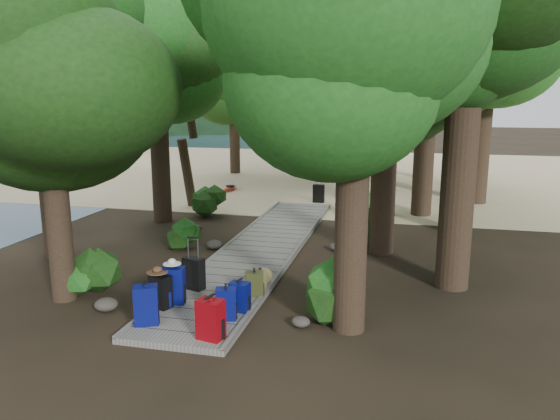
% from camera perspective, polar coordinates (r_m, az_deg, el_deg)
% --- Properties ---
extents(ground, '(120.00, 120.00, 0.00)m').
position_cam_1_polar(ground, '(13.86, -2.98, -5.41)').
color(ground, '#312318').
rests_on(ground, ground).
extents(sand_beach, '(40.00, 22.00, 0.02)m').
position_cam_1_polar(sand_beach, '(29.22, 5.86, 3.88)').
color(sand_beach, beige).
rests_on(sand_beach, ground).
extents(distant_hill, '(32.00, 16.00, 12.00)m').
position_cam_1_polar(distant_hill, '(74.91, -22.65, 8.03)').
color(distant_hill, black).
rests_on(distant_hill, ground).
extents(boardwalk, '(2.00, 12.00, 0.12)m').
position_cam_1_polar(boardwalk, '(14.76, -1.89, -4.06)').
color(boardwalk, gray).
rests_on(boardwalk, ground).
extents(backpack_left_a, '(0.51, 0.44, 0.79)m').
position_cam_1_polar(backpack_left_a, '(10.13, -13.83, -9.41)').
color(backpack_left_a, '#080E67').
rests_on(backpack_left_a, boardwalk).
extents(backpack_left_b, '(0.45, 0.38, 0.71)m').
position_cam_1_polar(backpack_left_b, '(10.82, -12.37, -8.16)').
color(backpack_left_b, black).
rests_on(backpack_left_b, boardwalk).
extents(backpack_left_c, '(0.48, 0.39, 0.80)m').
position_cam_1_polar(backpack_left_c, '(10.98, -11.09, -7.54)').
color(backpack_left_c, '#080E67').
rests_on(backpack_left_c, boardwalk).
extents(backpack_left_d, '(0.37, 0.29, 0.51)m').
position_cam_1_polar(backpack_left_d, '(12.07, -8.98, -6.36)').
color(backpack_left_d, '#080E67').
rests_on(backpack_left_d, boardwalk).
extents(backpack_right_a, '(0.48, 0.39, 0.76)m').
position_cam_1_polar(backpack_right_a, '(9.37, -7.27, -11.04)').
color(backpack_right_a, maroon).
rests_on(backpack_right_a, boardwalk).
extents(backpack_right_b, '(0.42, 0.35, 0.66)m').
position_cam_1_polar(backpack_right_b, '(10.11, -5.67, -9.56)').
color(backpack_right_b, '#080E67').
rests_on(backpack_right_b, boardwalk).
extents(backpack_right_c, '(0.39, 0.30, 0.62)m').
position_cam_1_polar(backpack_right_c, '(10.47, -4.24, -8.85)').
color(backpack_right_c, '#080E67').
rests_on(backpack_right_c, boardwalk).
extents(backpack_right_d, '(0.42, 0.36, 0.55)m').
position_cam_1_polar(backpack_right_d, '(11.22, -2.69, -7.57)').
color(backpack_right_d, '#373D1A').
rests_on(backpack_right_d, boardwalk).
extents(duffel_right_khaki, '(0.44, 0.61, 0.39)m').
position_cam_1_polar(duffel_right_khaki, '(11.60, -2.17, -7.32)').
color(duffel_right_khaki, olive).
rests_on(duffel_right_khaki, boardwalk).
extents(suitcase_on_boardwalk, '(0.49, 0.37, 0.68)m').
position_cam_1_polar(suitcase_on_boardwalk, '(11.68, -8.99, -6.56)').
color(suitcase_on_boardwalk, black).
rests_on(suitcase_on_boardwalk, boardwalk).
extents(lone_suitcase_on_sand, '(0.44, 0.26, 0.69)m').
position_cam_1_polar(lone_suitcase_on_sand, '(21.16, 4.06, 1.73)').
color(lone_suitcase_on_sand, black).
rests_on(lone_suitcase_on_sand, sand_beach).
extents(hat_brown, '(0.41, 0.41, 0.12)m').
position_cam_1_polar(hat_brown, '(10.69, -12.70, -6.08)').
color(hat_brown, '#51351E').
rests_on(hat_brown, backpack_left_b).
extents(hat_white, '(0.35, 0.35, 0.12)m').
position_cam_1_polar(hat_white, '(10.82, -11.23, -5.27)').
color(hat_white, silver).
rests_on(hat_white, backpack_left_c).
extents(kayak, '(0.74, 2.83, 0.28)m').
position_cam_1_polar(kayak, '(23.83, -5.22, 2.39)').
color(kayak, '#A61E0E').
rests_on(kayak, sand_beach).
extents(sun_lounger, '(1.16, 1.79, 0.55)m').
position_cam_1_polar(sun_lounger, '(23.58, 10.90, 2.45)').
color(sun_lounger, silver).
rests_on(sun_lounger, sand_beach).
extents(tree_right_a, '(4.93, 4.93, 8.22)m').
position_cam_1_polar(tree_right_a, '(9.26, 7.83, 11.60)').
color(tree_right_a, black).
rests_on(tree_right_a, ground).
extents(tree_right_b, '(5.72, 5.72, 10.22)m').
position_cam_1_polar(tree_right_b, '(12.03, 19.03, 15.96)').
color(tree_right_b, black).
rests_on(tree_right_b, ground).
extents(tree_right_c, '(5.39, 5.39, 9.34)m').
position_cam_1_polar(tree_right_c, '(14.29, 11.19, 13.89)').
color(tree_right_c, black).
rests_on(tree_right_c, ground).
extents(tree_right_d, '(5.61, 5.61, 10.29)m').
position_cam_1_polar(tree_right_d, '(17.13, 18.95, 14.75)').
color(tree_right_d, black).
rests_on(tree_right_d, ground).
extents(tree_right_e, '(5.47, 5.47, 9.85)m').
position_cam_1_polar(tree_right_e, '(19.23, 15.27, 13.96)').
color(tree_right_e, black).
rests_on(tree_right_e, ground).
extents(tree_right_f, '(5.93, 5.93, 10.60)m').
position_cam_1_polar(tree_right_f, '(22.10, 20.78, 14.29)').
color(tree_right_f, black).
rests_on(tree_right_f, ground).
extents(tree_left_a, '(4.23, 4.23, 7.05)m').
position_cam_1_polar(tree_left_a, '(11.56, -22.89, 7.96)').
color(tree_left_a, black).
rests_on(tree_left_a, ground).
extents(tree_left_b, '(5.22, 5.22, 9.40)m').
position_cam_1_polar(tree_left_b, '(14.97, -23.64, 13.17)').
color(tree_left_b, black).
rests_on(tree_left_b, ground).
extents(tree_left_c, '(4.98, 4.98, 8.66)m').
position_cam_1_polar(tree_left_c, '(18.11, -12.73, 12.34)').
color(tree_left_c, black).
rests_on(tree_left_c, ground).
extents(tree_back_a, '(5.14, 5.14, 8.89)m').
position_cam_1_polar(tree_back_a, '(28.26, 2.60, 12.68)').
color(tree_back_a, black).
rests_on(tree_back_a, ground).
extents(tree_back_b, '(5.70, 5.70, 10.18)m').
position_cam_1_polar(tree_back_b, '(28.79, 10.65, 13.76)').
color(tree_back_b, black).
rests_on(tree_back_b, ground).
extents(tree_back_c, '(5.42, 5.42, 9.75)m').
position_cam_1_polar(tree_back_c, '(27.90, 15.34, 13.16)').
color(tree_back_c, black).
rests_on(tree_back_c, ground).
extents(tree_back_d, '(4.59, 4.59, 7.65)m').
position_cam_1_polar(tree_back_d, '(28.87, -4.83, 11.41)').
color(tree_back_d, black).
rests_on(tree_back_d, ground).
extents(palm_right_a, '(4.09, 4.09, 6.97)m').
position_cam_1_polar(palm_right_a, '(19.18, 12.32, 9.81)').
color(palm_right_a, '#134513').
rests_on(palm_right_a, ground).
extents(palm_right_b, '(4.62, 4.62, 8.93)m').
position_cam_1_polar(palm_right_b, '(23.97, 15.52, 12.40)').
color(palm_right_b, '#134513').
rests_on(palm_right_b, ground).
extents(palm_right_c, '(4.43, 4.43, 7.06)m').
position_cam_1_polar(palm_right_c, '(25.77, 11.49, 10.47)').
color(palm_right_c, '#134513').
rests_on(palm_right_c, ground).
extents(palm_left_a, '(4.82, 4.82, 7.66)m').
position_cam_1_polar(palm_left_a, '(20.43, -10.28, 10.98)').
color(palm_left_a, '#134513').
rests_on(palm_left_a, ground).
extents(rock_left_a, '(0.46, 0.42, 0.26)m').
position_cam_1_polar(rock_left_a, '(11.33, -17.72, -9.40)').
color(rock_left_a, '#4C473F').
rests_on(rock_left_a, ground).
extents(rock_left_b, '(0.38, 0.34, 0.21)m').
position_cam_1_polar(rock_left_b, '(13.51, -17.32, -5.97)').
color(rock_left_b, '#4C473F').
rests_on(rock_left_b, ground).
extents(rock_left_c, '(0.46, 0.41, 0.25)m').
position_cam_1_polar(rock_left_c, '(15.02, -6.89, -3.60)').
color(rock_left_c, '#4C473F').
rests_on(rock_left_c, ground).
extents(rock_left_d, '(0.29, 0.26, 0.16)m').
position_cam_1_polar(rock_left_d, '(17.17, -8.65, -1.80)').
color(rock_left_d, '#4C473F').
rests_on(rock_left_d, ground).
extents(rock_right_a, '(0.35, 0.31, 0.19)m').
position_cam_1_polar(rock_right_a, '(10.14, 2.18, -11.60)').
color(rock_right_a, '#4C473F').
rests_on(rock_right_a, ground).
extents(rock_right_b, '(0.46, 0.41, 0.25)m').
position_cam_1_polar(rock_right_b, '(12.43, 5.44, -6.94)').
color(rock_right_b, '#4C473F').
rests_on(rock_right_b, ground).
extents(rock_right_c, '(0.37, 0.33, 0.20)m').
position_cam_1_polar(rock_right_c, '(14.84, 5.83, -3.86)').
color(rock_right_c, '#4C473F').
rests_on(rock_right_c, ground).
extents(shrub_left_a, '(1.06, 1.06, 0.95)m').
position_cam_1_polar(shrub_left_a, '(12.18, -19.17, -6.25)').
color(shrub_left_a, '#185018').
rests_on(shrub_left_a, ground).
extents(shrub_left_b, '(0.79, 0.79, 0.71)m').
position_cam_1_polar(shrub_left_b, '(15.24, -9.85, -2.57)').
color(shrub_left_b, '#185018').
rests_on(shrub_left_b, ground).
extents(shrub_left_c, '(1.29, 1.29, 1.16)m').
position_cam_1_polar(shrub_left_c, '(18.93, -7.49, 1.09)').
color(shrub_left_c, '#185018').
rests_on(shrub_left_c, ground).
extents(shrub_right_a, '(1.15, 1.15, 1.03)m').
position_cam_1_polar(shrub_right_a, '(10.45, 5.16, -8.41)').
color(shrub_right_a, '#185018').
rests_on(shrub_right_a, ground).
extents(shrub_right_b, '(1.15, 1.15, 1.04)m').
position_cam_1_polar(shrub_right_b, '(15.26, 8.75, -1.87)').
color(shrub_right_b, '#185018').
rests_on(shrub_right_b, ground).
extents(shrub_right_c, '(0.95, 0.95, 0.86)m').
position_cam_1_polar(shrub_right_c, '(18.79, 8.39, 0.51)').
color(shrub_right_c, '#185018').
rests_on(shrub_right_c, ground).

